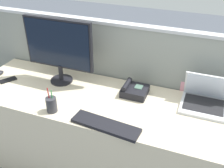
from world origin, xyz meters
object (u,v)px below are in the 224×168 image
(desktop_monitor, at_px, (58,47))
(keyboard_main, at_px, (106,125))
(laptop, at_px, (205,99))
(pen_cup, at_px, (51,105))
(cell_phone_black_slab, at_px, (8,80))
(desk_phone, at_px, (134,90))

(desktop_monitor, height_order, keyboard_main, desktop_monitor)
(laptop, bearing_deg, pen_cup, -154.87)
(pen_cup, xyz_separation_m, cell_phone_black_slab, (-0.56, 0.23, -0.05))
(desktop_monitor, relative_size, desk_phone, 3.00)
(laptop, height_order, cell_phone_black_slab, laptop)
(laptop, distance_m, keyboard_main, 0.74)
(pen_cup, distance_m, cell_phone_black_slab, 0.61)
(desktop_monitor, distance_m, desk_phone, 0.67)
(desktop_monitor, xyz_separation_m, desk_phone, (0.61, 0.02, -0.27))
(desk_phone, bearing_deg, cell_phone_black_slab, -170.18)
(desk_phone, relative_size, pen_cup, 1.03)
(desktop_monitor, relative_size, keyboard_main, 1.24)
(pen_cup, bearing_deg, desk_phone, 41.10)
(keyboard_main, xyz_separation_m, pen_cup, (-0.41, 0.02, 0.04))
(laptop, xyz_separation_m, keyboard_main, (-0.56, -0.47, -0.04))
(desk_phone, height_order, keyboard_main, desk_phone)
(desktop_monitor, xyz_separation_m, laptop, (1.12, 0.07, -0.25))
(desk_phone, xyz_separation_m, pen_cup, (-0.47, -0.41, 0.02))
(pen_cup, relative_size, cell_phone_black_slab, 1.37)
(desk_phone, bearing_deg, desktop_monitor, -178.37)
(desk_phone, relative_size, keyboard_main, 0.41)
(laptop, xyz_separation_m, cell_phone_black_slab, (-1.54, -0.23, -0.05))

